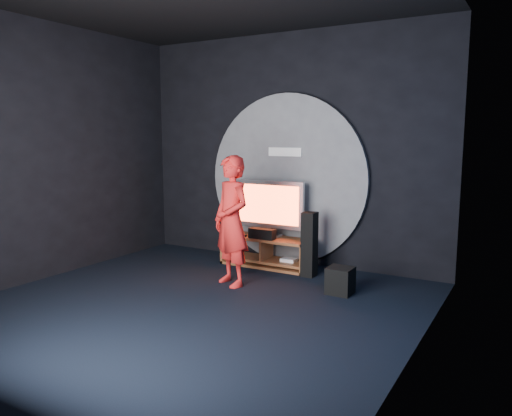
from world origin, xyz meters
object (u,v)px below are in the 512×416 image
at_px(tower_speaker_left, 232,229).
at_px(subwoofer, 340,281).
at_px(tv, 269,206).
at_px(tower_speaker_right, 309,244).
at_px(media_console, 267,254).
at_px(player, 231,221).

xyz_separation_m(tower_speaker_left, subwoofer, (2.22, -0.96, -0.29)).
xyz_separation_m(tv, tower_speaker_right, (0.78, -0.24, -0.46)).
bearing_deg(media_console, tower_speaker_left, 161.28).
bearing_deg(subwoofer, tower_speaker_right, 141.45).
bearing_deg(tower_speaker_left, media_console, -18.72).
bearing_deg(tower_speaker_right, subwoofer, -38.55).
bearing_deg(tower_speaker_left, player, -57.71).
bearing_deg(tv, media_console, -83.95).
distance_m(tower_speaker_left, subwoofer, 2.44).
bearing_deg(tv, subwoofer, -27.92).
distance_m(tv, tower_speaker_left, 0.93).
distance_m(tower_speaker_left, tower_speaker_right, 1.62).
distance_m(tv, subwoofer, 1.79).
xyz_separation_m(tv, tower_speaker_left, (-0.78, 0.20, -0.46)).
bearing_deg(subwoofer, tower_speaker_left, 156.56).
xyz_separation_m(media_console, tower_speaker_right, (0.77, -0.17, 0.26)).
xyz_separation_m(tower_speaker_right, player, (-0.73, -0.88, 0.40)).
xyz_separation_m(media_console, player, (0.04, -1.05, 0.66)).
distance_m(media_console, subwoofer, 1.59).
relative_size(tv, player, 0.67).
bearing_deg(media_console, tower_speaker_right, -12.43).
distance_m(tower_speaker_right, player, 1.21).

